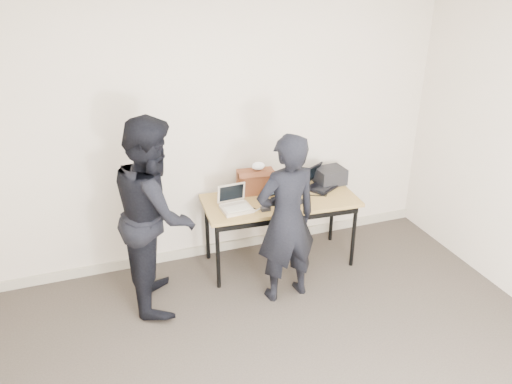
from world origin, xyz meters
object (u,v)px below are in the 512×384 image
person_typist (287,220)px  laptop_right (318,183)px  leather_satchel (256,181)px  desk (281,205)px  laptop_beige (235,205)px  equipment_box (330,176)px  person_observer (156,213)px  laptop_center (285,195)px

person_typist → laptop_right: bearing=-139.6°
laptop_right → leather_satchel: (-0.65, 0.09, 0.08)m
desk → laptop_right: (0.47, 0.14, 0.11)m
laptop_beige → person_typist: (0.32, -0.48, 0.02)m
equipment_box → person_typist: (-0.79, -0.71, -0.01)m
equipment_box → leather_satchel: bearing=177.5°
leather_satchel → person_typist: person_typist is taller
person_typist → laptop_beige: bearing=-62.0°
equipment_box → person_observer: bearing=-169.0°
laptop_center → person_observer: person_observer is taller
leather_satchel → equipment_box: bearing=4.8°
person_typist → person_observer: person_observer is taller
equipment_box → person_observer: person_observer is taller
laptop_beige → laptop_right: (0.95, 0.18, 0.01)m
desk → person_observer: person_observer is taller
leather_satchel → person_observer: (-1.05, -0.40, 0.02)m
desk → laptop_center: (0.04, -0.03, 0.11)m
laptop_right → equipment_box: 0.17m
desk → person_observer: 1.26m
laptop_center → leather_satchel: bearing=123.2°
laptop_right → equipment_box: size_ratio=1.41×
laptop_beige → laptop_center: size_ratio=0.92×
laptop_beige → leather_satchel: bearing=38.5°
person_observer → laptop_right: bearing=-71.6°
desk → person_typist: size_ratio=0.98×
laptop_center → leather_satchel: leather_satchel is taller
laptop_beige → person_typist: bearing=-59.7°
laptop_right → laptop_center: bearing=170.2°
equipment_box → person_observer: (-1.86, -0.36, 0.06)m
laptop_beige → person_observer: (-0.76, -0.13, 0.10)m
equipment_box → desk: bearing=-163.1°
person_typist → person_observer: bearing=-23.9°
leather_satchel → person_typist: size_ratio=0.24×
laptop_center → equipment_box: size_ratio=1.09×
laptop_right → laptop_beige: bearing=160.1°
person_typist → laptop_center: bearing=-117.4°
laptop_beige → person_typist: size_ratio=0.18×
laptop_beige → leather_satchel: size_ratio=0.76×
leather_satchel → person_observer: size_ratio=0.22×
laptop_center → person_observer: size_ratio=0.18×
laptop_beige → person_typist: person_typist is taller
leather_satchel → person_typist: (0.02, -0.75, -0.06)m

